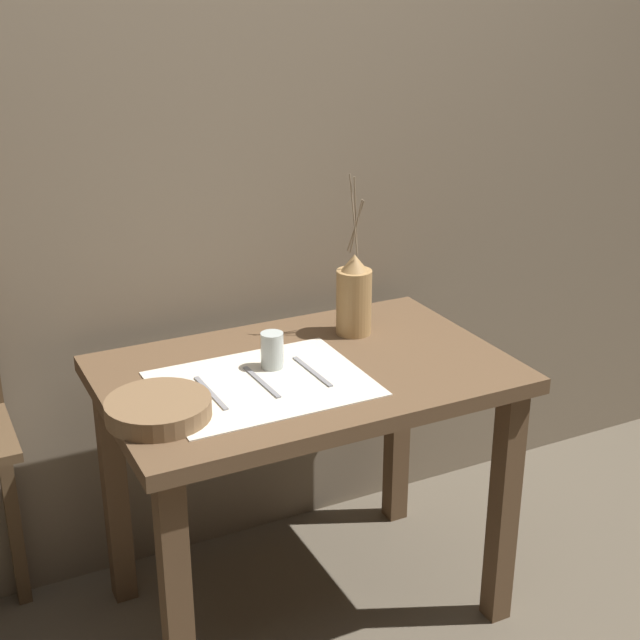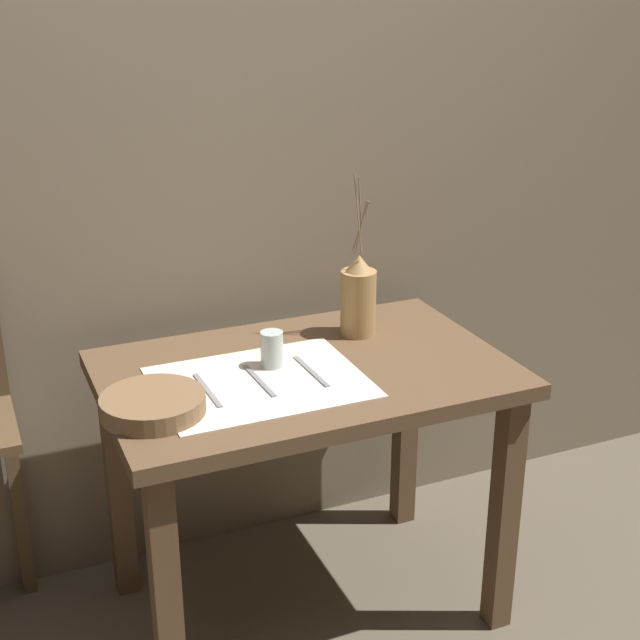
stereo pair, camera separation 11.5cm
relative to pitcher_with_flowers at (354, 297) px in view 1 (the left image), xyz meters
The scene contains 10 objects.
ground_plane 0.87m from the pitcher_with_flowers, 145.93° to the right, with size 12.00×12.00×0.00m, color brown.
stone_wall_back 0.52m from the pitcher_with_flowers, 126.56° to the left, with size 7.00×0.06×2.40m.
wooden_table 0.34m from the pitcher_with_flowers, 145.93° to the right, with size 1.01×0.66×0.73m.
linen_cloth 0.41m from the pitcher_with_flowers, 151.79° to the right, with size 0.50×0.38×0.00m.
pitcher_with_flowers is the anchor object (origin of this frame).
wooden_bowl 0.68m from the pitcher_with_flowers, 158.47° to the right, with size 0.24×0.24×0.05m.
glass_tumbler_near 0.32m from the pitcher_with_flowers, 158.54° to the right, with size 0.06×0.06×0.09m.
fork_inner 0.53m from the pitcher_with_flowers, 158.76° to the right, with size 0.02×0.19×0.00m.
knife_center 0.41m from the pitcher_with_flowers, 152.28° to the right, with size 0.02×0.19×0.00m.
fork_outer 0.30m from the pitcher_with_flowers, 138.91° to the right, with size 0.02×0.19×0.00m.
Camera 1 is at (-0.87, -1.83, 1.65)m, focal length 50.00 mm.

